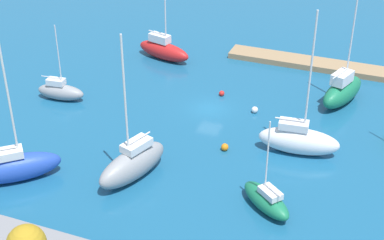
% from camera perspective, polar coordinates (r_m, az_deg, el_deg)
% --- Properties ---
extents(water, '(160.00, 160.00, 0.00)m').
position_cam_1_polar(water, '(63.27, 1.76, 1.10)').
color(water, '#19567F').
rests_on(water, ground).
extents(pier_dock, '(19.75, 3.19, 0.71)m').
position_cam_1_polar(pier_dock, '(74.59, 11.20, 5.56)').
color(pier_dock, '#997A56').
rests_on(pier_dock, ground).
extents(sailboat_green_off_beacon, '(5.60, 4.99, 8.28)m').
position_cam_1_polar(sailboat_green_off_beacon, '(48.81, 7.33, -7.78)').
color(sailboat_green_off_beacon, '#19724C').
rests_on(sailboat_green_off_beacon, water).
extents(sailboat_gray_outer_mooring, '(4.75, 8.18, 13.92)m').
position_cam_1_polar(sailboat_gray_outer_mooring, '(51.88, -5.85, -4.24)').
color(sailboat_gray_outer_mooring, gray).
rests_on(sailboat_gray_outer_mooring, water).
extents(sailboat_red_lone_south, '(7.92, 3.92, 11.09)m').
position_cam_1_polar(sailboat_red_lone_south, '(74.69, -2.82, 6.94)').
color(sailboat_red_lone_south, red).
rests_on(sailboat_red_lone_south, water).
extents(sailboat_white_east_end, '(7.88, 3.12, 14.34)m').
position_cam_1_polar(sailboat_white_east_end, '(56.00, 10.42, -1.90)').
color(sailboat_white_east_end, white).
rests_on(sailboat_white_east_end, water).
extents(sailboat_blue_lone_north, '(7.46, 7.05, 15.11)m').
position_cam_1_polar(sailboat_blue_lone_north, '(53.76, -16.93, -4.38)').
color(sailboat_blue_lone_north, '#2347B2').
rests_on(sailboat_blue_lone_north, water).
extents(sailboat_green_center_basin, '(4.76, 7.90, 14.07)m').
position_cam_1_polar(sailboat_green_center_basin, '(65.83, 14.57, 2.84)').
color(sailboat_green_center_basin, '#19724C').
rests_on(sailboat_green_center_basin, water).
extents(sailboat_gray_far_north, '(5.64, 2.42, 8.84)m').
position_cam_1_polar(sailboat_gray_far_north, '(66.40, -12.81, 2.79)').
color(sailboat_gray_far_north, gray).
rests_on(sailboat_gray_far_north, water).
extents(mooring_buoy_white, '(0.70, 0.70, 0.70)m').
position_cam_1_polar(mooring_buoy_white, '(62.72, 6.19, 1.01)').
color(mooring_buoy_white, white).
rests_on(mooring_buoy_white, water).
extents(mooring_buoy_orange, '(0.72, 0.72, 0.72)m').
position_cam_1_polar(mooring_buoy_orange, '(56.08, 3.24, -2.68)').
color(mooring_buoy_orange, orange).
rests_on(mooring_buoy_orange, water).
extents(mooring_buoy_red, '(0.62, 0.62, 0.62)m').
position_cam_1_polar(mooring_buoy_red, '(65.89, 2.94, 2.64)').
color(mooring_buoy_red, red).
rests_on(mooring_buoy_red, water).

